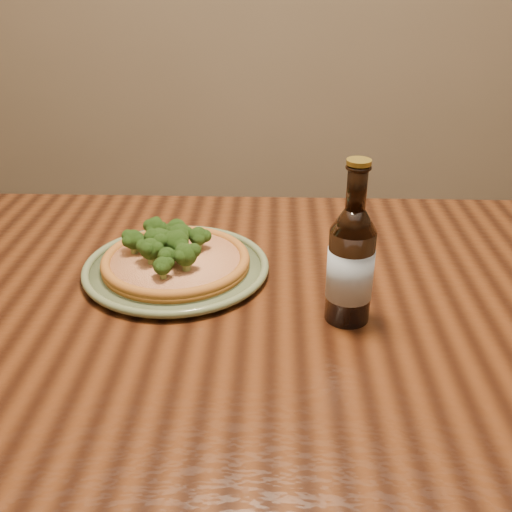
{
  "coord_description": "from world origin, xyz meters",
  "views": [
    {
      "loc": [
        -0.1,
        -0.73,
        1.26
      ],
      "look_at": [
        -0.13,
        0.12,
        0.82
      ],
      "focal_mm": 42.0,
      "sensor_mm": 36.0,
      "label": 1
    }
  ],
  "objects_px": {
    "pizza": "(175,257)",
    "beer_bottle": "(351,264)",
    "table": "(333,348)",
    "plate": "(176,268)"
  },
  "relations": [
    {
      "from": "pizza",
      "to": "beer_bottle",
      "type": "height_order",
      "value": "beer_bottle"
    },
    {
      "from": "table",
      "to": "pizza",
      "type": "distance_m",
      "value": 0.31
    },
    {
      "from": "plate",
      "to": "pizza",
      "type": "distance_m",
      "value": 0.02
    },
    {
      "from": "table",
      "to": "pizza",
      "type": "relative_size",
      "value": 6.2
    },
    {
      "from": "table",
      "to": "plate",
      "type": "distance_m",
      "value": 0.3
    },
    {
      "from": "plate",
      "to": "pizza",
      "type": "xyz_separation_m",
      "value": [
        -0.0,
        0.0,
        0.02
      ]
    },
    {
      "from": "pizza",
      "to": "beer_bottle",
      "type": "bearing_deg",
      "value": -25.23
    },
    {
      "from": "table",
      "to": "pizza",
      "type": "xyz_separation_m",
      "value": [
        -0.28,
        0.09,
        0.12
      ]
    },
    {
      "from": "plate",
      "to": "pizza",
      "type": "bearing_deg",
      "value": 145.94
    },
    {
      "from": "pizza",
      "to": "beer_bottle",
      "type": "distance_m",
      "value": 0.32
    }
  ]
}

